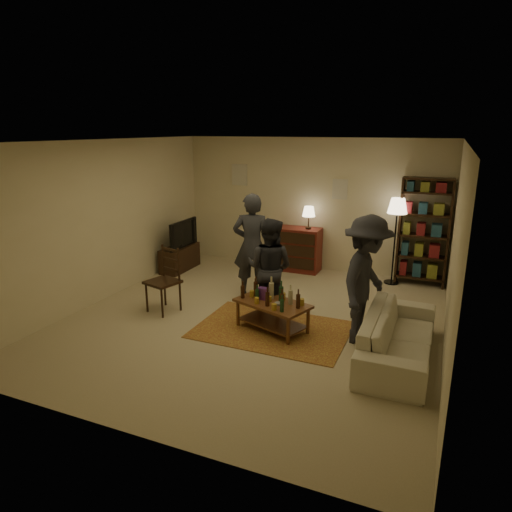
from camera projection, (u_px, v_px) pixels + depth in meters
The scene contains 13 objects.
floor at pixel (253, 319), 7.10m from camera, with size 6.00×6.00×0.00m, color #C6B793.
room_shell at pixel (281, 181), 9.50m from camera, with size 6.00×6.00×6.00m.
rug at pixel (272, 329), 6.74m from camera, with size 2.20×1.50×0.01m, color maroon.
coffee_table at pixel (272, 305), 6.64m from camera, with size 1.20×0.90×0.78m.
dining_chair at pixel (166, 277), 7.33m from camera, with size 0.57×0.57×1.08m.
tv_stand at pixel (180, 252), 9.51m from camera, with size 0.40×1.00×1.06m.
dresser at pixel (296, 248), 9.45m from camera, with size 1.00×0.50×1.36m.
bookshelf at pixel (424, 231), 8.44m from camera, with size 0.90×0.34×2.02m.
floor_lamp at pixel (397, 212), 8.39m from camera, with size 0.36×0.36×1.64m.
sofa at pixel (398, 336), 5.84m from camera, with size 2.08×0.81×0.61m, color beige.
person_left at pixel (252, 246), 7.88m from camera, with size 0.67×0.44×1.82m, color #292B32.
person_right at pixel (270, 268), 7.05m from camera, with size 0.76×0.60×1.57m, color #24252B.
person_by_sofa at pixel (366, 281), 6.13m from camera, with size 1.16×0.67×1.79m, color #26272E.
Camera 1 is at (2.60, -6.03, 2.88)m, focal length 32.00 mm.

